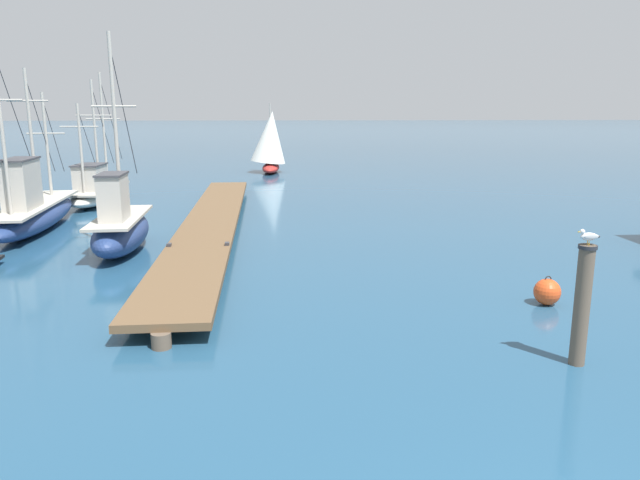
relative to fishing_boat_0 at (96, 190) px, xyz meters
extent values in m
cube|color=brown|center=(5.87, -6.51, -0.24)|extent=(2.47, 20.79, 0.16)
cylinder|color=brown|center=(6.21, -16.88, -0.46)|extent=(0.36, 0.36, 0.29)
cylinder|color=brown|center=(6.04, -11.70, -0.46)|extent=(0.36, 0.36, 0.29)
cylinder|color=brown|center=(5.87, -6.51, -0.46)|extent=(0.36, 0.36, 0.29)
cylinder|color=brown|center=(5.70, -1.33, -0.46)|extent=(0.36, 0.36, 0.29)
cylinder|color=brown|center=(5.53, 3.85, -0.46)|extent=(0.36, 0.36, 0.29)
cube|color=#333338|center=(5.20, -10.69, -0.12)|extent=(0.13, 0.20, 0.08)
cube|color=#333338|center=(6.80, -10.63, -0.12)|extent=(0.13, 0.20, 0.08)
ellipsoid|color=silver|center=(0.00, 0.16, -0.25)|extent=(1.79, 5.68, 0.70)
cube|color=#B2AD9E|center=(0.00, 0.16, 0.06)|extent=(1.58, 5.12, 0.08)
cube|color=#B7B2A8|center=(-0.01, -0.69, 0.63)|extent=(1.06, 1.61, 1.07)
cube|color=#3D3D42|center=(-0.01, -0.69, 1.20)|extent=(1.14, 1.74, 0.06)
cylinder|color=#B2ADA3|center=(0.00, 0.45, 2.46)|extent=(0.11, 0.11, 4.72)
cylinder|color=#B2ADA3|center=(0.00, 0.45, 3.27)|extent=(1.56, 0.08, 0.06)
cylinder|color=#333338|center=(0.02, 1.72, 2.70)|extent=(0.05, 2.46, 3.50)
cylinder|color=#B2ADA3|center=(0.02, 1.72, 2.65)|extent=(0.11, 0.11, 5.11)
cylinder|color=#B2ADA3|center=(0.02, 1.72, 3.09)|extent=(1.56, 0.08, 0.06)
cylinder|color=#333338|center=(0.03, 3.10, 2.91)|extent=(0.05, 2.66, 3.78)
cylinder|color=#B2ADA3|center=(-0.01, -1.54, 1.94)|extent=(0.11, 0.11, 3.69)
cylinder|color=#B2ADA3|center=(-0.01, -1.54, 2.84)|extent=(1.56, 0.08, 0.06)
cylinder|color=#333338|center=(-0.01, -0.54, 2.12)|extent=(0.04, 1.92, 2.73)
ellipsoid|color=navy|center=(-0.35, -5.82, -0.14)|extent=(2.17, 7.68, 0.94)
cube|color=#B2AD9E|center=(-0.35, -5.82, 0.30)|extent=(1.92, 6.91, 0.08)
cube|color=#B7B2A8|center=(-0.25, -6.96, 1.14)|extent=(0.94, 1.84, 1.60)
cube|color=#3D3D42|center=(-0.25, -6.96, 1.97)|extent=(1.01, 1.99, 0.06)
cylinder|color=#B2ADA3|center=(-0.38, -5.45, 2.64)|extent=(0.11, 0.11, 4.61)
cylinder|color=#B2ADA3|center=(-0.38, -5.45, 3.84)|extent=(1.36, 0.18, 0.06)
cylinder|color=#333338|center=(-0.49, -4.21, 2.87)|extent=(0.23, 2.39, 3.41)
cylinder|color=#B2ADA3|center=(-0.53, -3.75, 2.26)|extent=(0.11, 0.11, 3.84)
cylinder|color=#B2ADA3|center=(-0.53, -3.75, 2.66)|extent=(1.36, 0.18, 0.06)
cylinder|color=#333338|center=(-0.62, -2.71, 2.45)|extent=(0.20, 2.00, 2.85)
cylinder|color=#B2ADA3|center=(-0.15, -8.09, 2.97)|extent=(0.11, 0.11, 5.27)
cylinder|color=#333338|center=(-0.27, -6.67, 3.24)|extent=(0.26, 2.73, 3.90)
ellipsoid|color=navy|center=(3.54, -9.30, -0.07)|extent=(1.64, 4.56, 1.08)
cube|color=#B2AD9E|center=(3.54, -9.30, 0.43)|extent=(1.45, 4.11, 0.08)
cube|color=#B7B2A8|center=(3.57, -9.97, 1.11)|extent=(0.72, 1.24, 1.28)
cube|color=#3D3D42|center=(3.57, -9.97, 1.78)|extent=(0.78, 1.34, 0.06)
cylinder|color=#B2ADA3|center=(3.53, -9.08, 3.10)|extent=(0.11, 0.11, 5.25)
cylinder|color=#B2ADA3|center=(3.53, -9.08, 3.65)|extent=(1.27, 0.13, 0.06)
cylinder|color=#333338|center=(3.45, -7.66, 3.36)|extent=(0.17, 2.73, 3.89)
cylinder|color=brown|center=(13.33, -17.98, 0.42)|extent=(0.26, 0.26, 2.06)
cylinder|color=#28282D|center=(13.33, -17.98, 1.42)|extent=(0.30, 0.30, 0.06)
cylinder|color=gold|center=(13.33, -18.00, 1.49)|extent=(0.01, 0.01, 0.07)
cylinder|color=gold|center=(13.33, -17.95, 1.49)|extent=(0.01, 0.01, 0.07)
ellipsoid|color=white|center=(13.33, -17.98, 1.59)|extent=(0.28, 0.13, 0.13)
ellipsoid|color=silver|center=(13.35, -18.03, 1.60)|extent=(0.24, 0.04, 0.09)
ellipsoid|color=#383838|center=(13.46, -18.02, 1.60)|extent=(0.07, 0.03, 0.04)
ellipsoid|color=silver|center=(13.35, -17.92, 1.60)|extent=(0.24, 0.04, 0.09)
ellipsoid|color=#383838|center=(13.46, -17.92, 1.60)|extent=(0.07, 0.03, 0.04)
cone|color=white|center=(13.48, -17.97, 1.59)|extent=(0.08, 0.07, 0.07)
sphere|color=white|center=(13.21, -17.98, 1.68)|extent=(0.08, 0.08, 0.08)
cone|color=gold|center=(13.16, -17.98, 1.67)|extent=(0.05, 0.03, 0.02)
sphere|color=#E04C1E|center=(14.15, -14.90, -0.32)|extent=(0.58, 0.58, 0.58)
torus|color=black|center=(14.15, -14.90, -0.03)|extent=(0.14, 0.02, 0.14)
ellipsoid|color=#AD2823|center=(7.48, 12.97, -0.31)|extent=(1.22, 4.62, 0.60)
cylinder|color=#B2ADA3|center=(7.48, 13.07, 1.94)|extent=(0.08, 0.08, 3.89)
cone|color=silver|center=(7.47, 12.72, 1.75)|extent=(2.69, 2.36, 3.53)
camera|label=1|loc=(8.48, -27.10, 3.62)|focal=33.58mm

